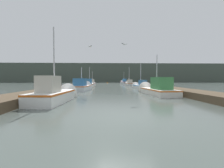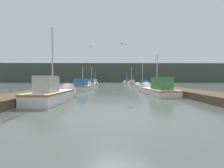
{
  "view_description": "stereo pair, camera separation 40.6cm",
  "coord_description": "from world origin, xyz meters",
  "px_view_note": "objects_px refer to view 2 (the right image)",
  "views": [
    {
      "loc": [
        -0.89,
        -5.95,
        1.47
      ],
      "look_at": [
        -0.35,
        8.41,
        0.96
      ],
      "focal_mm": 24.0,
      "sensor_mm": 36.0,
      "label": 1
    },
    {
      "loc": [
        -0.49,
        -5.96,
        1.47
      ],
      "look_at": [
        -0.35,
        8.41,
        0.96
      ],
      "focal_mm": 24.0,
      "sensor_mm": 36.0,
      "label": 2
    }
  ],
  "objects_px": {
    "fishing_boat_0": "(55,94)",
    "mooring_piling_1": "(131,81)",
    "fishing_boat_1": "(155,89)",
    "mooring_piling_2": "(153,84)",
    "fishing_boat_5": "(131,84)",
    "fishing_boat_4": "(92,84)",
    "fishing_boat_7": "(127,82)",
    "fishing_boat_3": "(142,86)",
    "channel_buoy": "(110,83)",
    "mooring_piling_0": "(84,84)",
    "seagull_lead": "(123,44)",
    "seagull_1": "(90,46)",
    "fishing_boat_6": "(95,83)",
    "fishing_boat_2": "(83,87)"
  },
  "relations": [
    {
      "from": "mooring_piling_2",
      "to": "seagull_lead",
      "type": "bearing_deg",
      "value": -118.22
    },
    {
      "from": "fishing_boat_6",
      "to": "mooring_piling_2",
      "type": "relative_size",
      "value": 4.5
    },
    {
      "from": "fishing_boat_1",
      "to": "fishing_boat_4",
      "type": "distance_m",
      "value": 15.83
    },
    {
      "from": "fishing_boat_6",
      "to": "channel_buoy",
      "type": "distance_m",
      "value": 12.19
    },
    {
      "from": "fishing_boat_1",
      "to": "mooring_piling_2",
      "type": "xyz_separation_m",
      "value": [
        1.63,
        6.42,
        0.2
      ]
    },
    {
      "from": "fishing_boat_2",
      "to": "fishing_boat_6",
      "type": "bearing_deg",
      "value": 97.08
    },
    {
      "from": "fishing_boat_1",
      "to": "fishing_boat_5",
      "type": "height_order",
      "value": "fishing_boat_5"
    },
    {
      "from": "mooring_piling_0",
      "to": "seagull_1",
      "type": "xyz_separation_m",
      "value": [
        2.76,
        -12.25,
        4.01
      ]
    },
    {
      "from": "mooring_piling_0",
      "to": "fishing_boat_6",
      "type": "bearing_deg",
      "value": 85.81
    },
    {
      "from": "fishing_boat_0",
      "to": "seagull_1",
      "type": "distance_m",
      "value": 6.62
    },
    {
      "from": "fishing_boat_6",
      "to": "mooring_piling_2",
      "type": "xyz_separation_m",
      "value": [
        9.86,
        -17.23,
        0.29
      ]
    },
    {
      "from": "mooring_piling_0",
      "to": "seagull_1",
      "type": "relative_size",
      "value": 2.3
    },
    {
      "from": "fishing_boat_5",
      "to": "mooring_piling_2",
      "type": "xyz_separation_m",
      "value": [
        1.35,
        -12.07,
        0.26
      ]
    },
    {
      "from": "fishing_boat_1",
      "to": "seagull_lead",
      "type": "relative_size",
      "value": 11.69
    },
    {
      "from": "fishing_boat_7",
      "to": "mooring_piling_0",
      "type": "distance_m",
      "value": 18.18
    },
    {
      "from": "seagull_1",
      "to": "fishing_boat_2",
      "type": "bearing_deg",
      "value": 163.0
    },
    {
      "from": "fishing_boat_2",
      "to": "fishing_boat_3",
      "type": "relative_size",
      "value": 0.91
    },
    {
      "from": "fishing_boat_6",
      "to": "fishing_boat_7",
      "type": "relative_size",
      "value": 1.31
    },
    {
      "from": "mooring_piling_1",
      "to": "fishing_boat_1",
      "type": "bearing_deg",
      "value": -93.27
    },
    {
      "from": "fishing_boat_3",
      "to": "fishing_boat_5",
      "type": "distance_m",
      "value": 9.87
    },
    {
      "from": "mooring_piling_0",
      "to": "mooring_piling_1",
      "type": "xyz_separation_m",
      "value": [
        10.61,
        14.91,
        0.13
      ]
    },
    {
      "from": "fishing_boat_7",
      "to": "mooring_piling_1",
      "type": "bearing_deg",
      "value": -33.88
    },
    {
      "from": "mooring_piling_1",
      "to": "channel_buoy",
      "type": "distance_m",
      "value": 9.62
    },
    {
      "from": "mooring_piling_0",
      "to": "mooring_piling_1",
      "type": "bearing_deg",
      "value": 54.57
    },
    {
      "from": "fishing_boat_7",
      "to": "fishing_boat_2",
      "type": "bearing_deg",
      "value": -114.51
    },
    {
      "from": "fishing_boat_4",
      "to": "fishing_boat_7",
      "type": "height_order",
      "value": "fishing_boat_4"
    },
    {
      "from": "mooring_piling_1",
      "to": "seagull_lead",
      "type": "height_order",
      "value": "seagull_lead"
    },
    {
      "from": "fishing_boat_3",
      "to": "seagull_lead",
      "type": "xyz_separation_m",
      "value": [
        -3.82,
        -11.4,
        3.71
      ]
    },
    {
      "from": "fishing_boat_4",
      "to": "mooring_piling_2",
      "type": "bearing_deg",
      "value": -40.97
    },
    {
      "from": "fishing_boat_1",
      "to": "channel_buoy",
      "type": "xyz_separation_m",
      "value": [
        -4.34,
        35.2,
        -0.34
      ]
    },
    {
      "from": "fishing_boat_0",
      "to": "fishing_boat_4",
      "type": "height_order",
      "value": "fishing_boat_0"
    },
    {
      "from": "channel_buoy",
      "to": "seagull_lead",
      "type": "relative_size",
      "value": 1.79
    },
    {
      "from": "fishing_boat_1",
      "to": "mooring_piling_2",
      "type": "bearing_deg",
      "value": 71.39
    },
    {
      "from": "channel_buoy",
      "to": "mooring_piling_0",
      "type": "bearing_deg",
      "value": -101.78
    },
    {
      "from": "fishing_boat_1",
      "to": "fishing_boat_7",
      "type": "xyz_separation_m",
      "value": [
        0.29,
        28.33,
        -0.03
      ]
    },
    {
      "from": "fishing_boat_5",
      "to": "channel_buoy",
      "type": "height_order",
      "value": "fishing_boat_5"
    },
    {
      "from": "mooring_piling_2",
      "to": "seagull_1",
      "type": "bearing_deg",
      "value": -143.02
    },
    {
      "from": "fishing_boat_0",
      "to": "mooring_piling_1",
      "type": "bearing_deg",
      "value": 77.17
    },
    {
      "from": "channel_buoy",
      "to": "seagull_lead",
      "type": "bearing_deg",
      "value": -88.44
    },
    {
      "from": "fishing_boat_5",
      "to": "mooring_piling_0",
      "type": "relative_size",
      "value": 3.69
    },
    {
      "from": "mooring_piling_2",
      "to": "fishing_boat_7",
      "type": "bearing_deg",
      "value": 93.5
    },
    {
      "from": "fishing_boat_1",
      "to": "fishing_boat_7",
      "type": "relative_size",
      "value": 1.34
    },
    {
      "from": "fishing_boat_5",
      "to": "seagull_1",
      "type": "distance_m",
      "value": 19.62
    },
    {
      "from": "fishing_boat_2",
      "to": "mooring_piling_0",
      "type": "relative_size",
      "value": 4.06
    },
    {
      "from": "fishing_boat_7",
      "to": "mooring_piling_2",
      "type": "bearing_deg",
      "value": -92.04
    },
    {
      "from": "fishing_boat_6",
      "to": "mooring_piling_1",
      "type": "height_order",
      "value": "fishing_boat_6"
    },
    {
      "from": "fishing_boat_3",
      "to": "fishing_boat_5",
      "type": "xyz_separation_m",
      "value": [
        -0.23,
        9.87,
        0.04
      ]
    },
    {
      "from": "seagull_lead",
      "to": "mooring_piling_1",
      "type": "bearing_deg",
      "value": -131.75
    },
    {
      "from": "fishing_boat_3",
      "to": "mooring_piling_1",
      "type": "relative_size",
      "value": 3.67
    },
    {
      "from": "fishing_boat_0",
      "to": "mooring_piling_0",
      "type": "distance_m",
      "value": 17.2
    }
  ]
}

